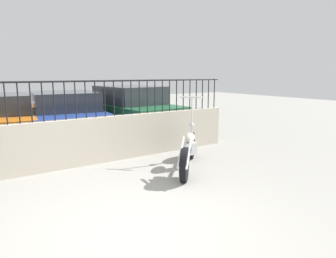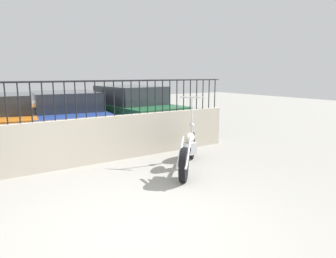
% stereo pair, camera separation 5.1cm
% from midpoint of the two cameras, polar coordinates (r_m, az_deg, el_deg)
% --- Properties ---
extents(ground_plane, '(40.00, 40.00, 0.00)m').
position_cam_midpoint_polar(ground_plane, '(3.84, -7.89, -18.53)').
color(ground_plane, gray).
extents(low_wall, '(8.14, 0.18, 0.97)m').
position_cam_midpoint_polar(low_wall, '(6.25, -19.69, -2.82)').
color(low_wall, beige).
rests_on(low_wall, ground_plane).
extents(fence_railing, '(8.14, 0.04, 0.76)m').
position_cam_midpoint_polar(fence_railing, '(6.11, -20.27, 6.36)').
color(fence_railing, black).
rests_on(fence_railing, low_wall).
extents(motorcycle_black, '(1.52, 1.59, 1.39)m').
position_cam_midpoint_polar(motorcycle_black, '(5.84, 3.63, -4.16)').
color(motorcycle_black, black).
rests_on(motorcycle_black, ground_plane).
extents(car_blue, '(2.28, 4.33, 1.36)m').
position_cam_midpoint_polar(car_blue, '(9.15, -19.24, 2.53)').
color(car_blue, black).
rests_on(car_blue, ground_plane).
extents(car_green, '(2.05, 4.60, 1.47)m').
position_cam_midpoint_polar(car_green, '(9.85, -7.93, 3.82)').
color(car_green, black).
rests_on(car_green, ground_plane).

